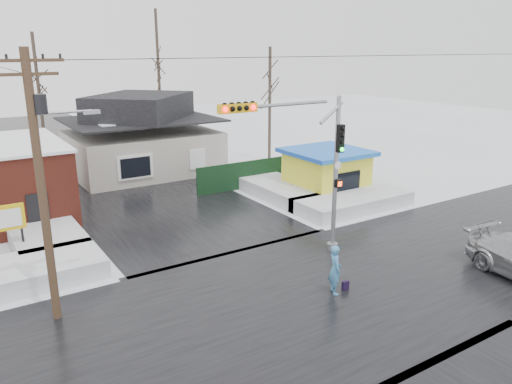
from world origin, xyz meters
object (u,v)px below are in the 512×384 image
traffic_signal (309,157)px  pedestrian (335,270)px  kiosk (326,172)px  utility_pole (42,174)px

traffic_signal → pedestrian: bearing=-110.3°
kiosk → pedestrian: kiosk is taller
traffic_signal → pedestrian: traffic_signal is taller
kiosk → utility_pole: bearing=-159.6°
utility_pole → kiosk: 18.95m
utility_pole → pedestrian: (9.16, -3.79, -4.15)m
kiosk → pedestrian: (-8.27, -10.28, -0.50)m
utility_pole → pedestrian: size_ratio=4.67×
traffic_signal → utility_pole: size_ratio=0.78×
traffic_signal → kiosk: bearing=44.8°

